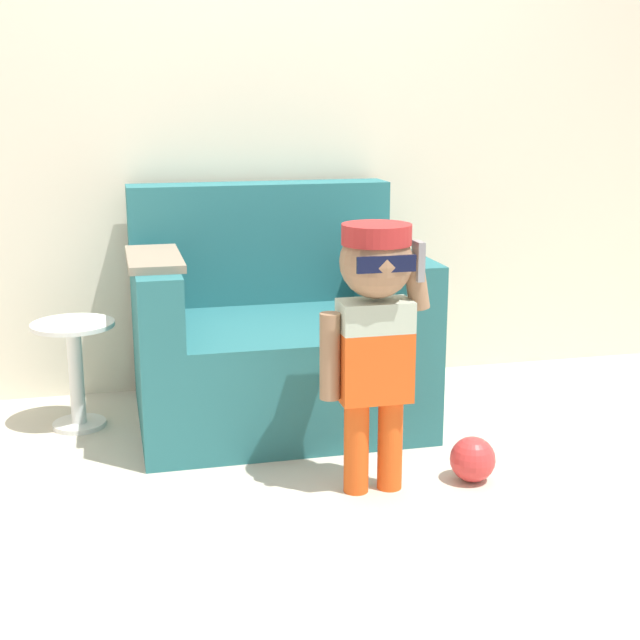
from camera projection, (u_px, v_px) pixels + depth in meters
ground_plane at (289, 424)px, 3.72m from camera, size 10.00×10.00×0.00m
wall_back at (259, 103)px, 3.98m from camera, size 10.00×0.05×2.60m
armchair at (273, 336)px, 3.76m from camera, size 1.16×0.92×0.96m
person_child at (375, 317)px, 2.95m from camera, size 0.38×0.28×0.93m
side_table at (75, 364)px, 3.62m from camera, size 0.33×0.33×0.44m
toy_ball at (473, 459)px, 3.15m from camera, size 0.16×0.16×0.16m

